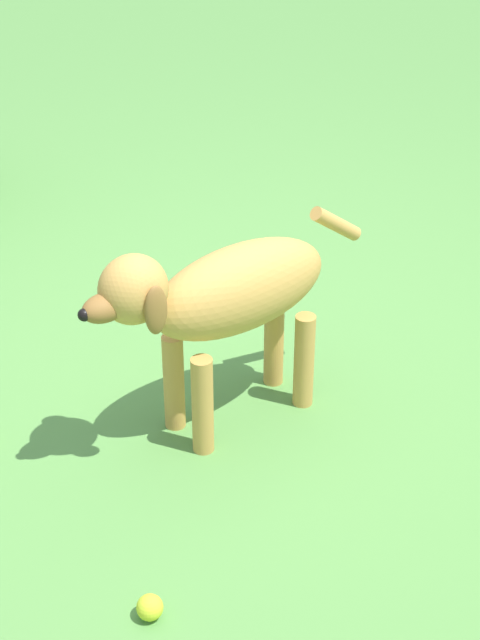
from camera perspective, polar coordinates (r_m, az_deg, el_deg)
ground at (r=3.25m, az=-1.11°, el=-3.42°), size 14.00×14.00×0.00m
dog at (r=2.83m, az=-0.93°, el=1.31°), size 0.38×0.96×0.67m
tennis_ball_1 at (r=2.48m, az=-5.23°, el=-16.20°), size 0.07×0.07×0.07m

